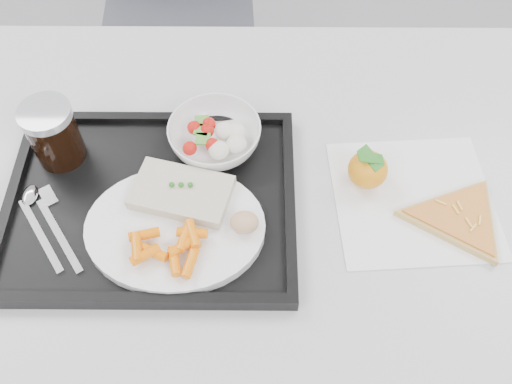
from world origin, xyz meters
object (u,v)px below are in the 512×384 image
at_px(tray, 151,203).
at_px(salad_bowl, 215,136).
at_px(cola_glass, 53,133).
at_px(pizza_slice, 459,218).
at_px(tangerine, 368,169).
at_px(dinner_plate, 175,228).
at_px(table, 234,213).

xyz_separation_m(tray, salad_bowl, (0.10, 0.11, 0.03)).
distance_m(tray, cola_glass, 0.19).
height_order(tray, pizza_slice, tray).
distance_m(cola_glass, tangerine, 0.50).
bearing_deg(pizza_slice, dinner_plate, -176.25).
bearing_deg(tray, tangerine, 8.06).
relative_size(tray, pizza_slice, 2.07).
relative_size(tray, cola_glass, 4.17).
bearing_deg(table, salad_bowl, 109.99).
distance_m(table, dinner_plate, 0.15).
distance_m(salad_bowl, cola_glass, 0.25).
height_order(tray, salad_bowl, salad_bowl).
xyz_separation_m(table, salad_bowl, (-0.03, 0.08, 0.11)).
relative_size(tangerine, pizza_slice, 0.36).
bearing_deg(salad_bowl, tray, -130.79).
height_order(table, pizza_slice, pizza_slice).
bearing_deg(table, cola_glass, 167.75).
xyz_separation_m(tray, dinner_plate, (0.04, -0.05, 0.02)).
xyz_separation_m(tray, tangerine, (0.34, 0.05, 0.03)).
bearing_deg(table, pizza_slice, -8.86).
height_order(salad_bowl, pizza_slice, salad_bowl).
bearing_deg(tangerine, cola_glass, 175.19).
height_order(table, cola_glass, cola_glass).
bearing_deg(dinner_plate, table, 45.31).
distance_m(table, tangerine, 0.24).
bearing_deg(pizza_slice, table, 171.14).
distance_m(table, tray, 0.15).
relative_size(table, tray, 2.67).
xyz_separation_m(table, dinner_plate, (-0.08, -0.08, 0.09)).
height_order(dinner_plate, tangerine, tangerine).
bearing_deg(tray, pizza_slice, -3.10).
distance_m(tangerine, pizza_slice, 0.16).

